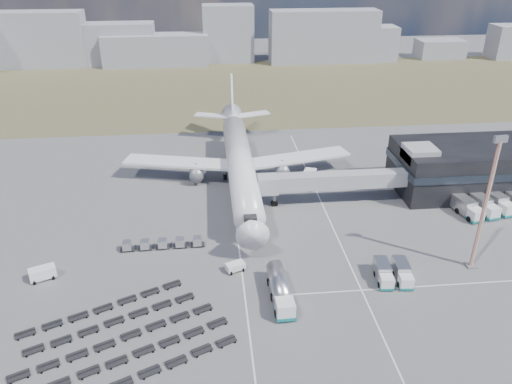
{
  "coord_description": "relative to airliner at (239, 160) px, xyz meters",
  "views": [
    {
      "loc": [
        -6.21,
        -67.66,
        48.26
      ],
      "look_at": [
        2.33,
        19.03,
        4.0
      ],
      "focal_mm": 35.0,
      "sensor_mm": 36.0,
      "label": 1
    }
  ],
  "objects": [
    {
      "name": "service_trucks_far",
      "position": [
        48.39,
        -18.37,
        -3.66
      ],
      "size": [
        14.73,
        10.01,
        3.0
      ],
      "rotation": [
        0.0,
        0.0,
        0.2
      ],
      "color": "white",
      "rests_on": "ground"
    },
    {
      "name": "service_trucks_near",
      "position": [
        21.55,
        -38.22,
        -3.94
      ],
      "size": [
        5.67,
        6.6,
        2.5
      ],
      "rotation": [
        0.0,
        0.0,
        -0.08
      ],
      "color": "white",
      "rests_on": "ground"
    },
    {
      "name": "floodlight_mast",
      "position": [
        35.83,
        -35.9,
        6.18
      ],
      "size": [
        2.17,
        1.77,
        22.89
      ],
      "rotation": [
        0.0,
        0.0,
        0.14
      ],
      "color": "#B7431D",
      "rests_on": "ground"
    },
    {
      "name": "jet_bridge",
      "position": [
        15.9,
        -11.95,
        -0.24
      ],
      "size": [
        30.3,
        3.8,
        7.05
      ],
      "color": "#939399",
      "rests_on": "ground"
    },
    {
      "name": "baggage_dollies",
      "position": [
        -19.56,
        -48.06,
        -4.97
      ],
      "size": [
        31.03,
        25.89,
        0.64
      ],
      "rotation": [
        0.0,
        0.0,
        0.43
      ],
      "color": "black",
      "rests_on": "ground"
    },
    {
      "name": "uld_row",
      "position": [
        -15.25,
        -25.54,
        -4.34
      ],
      "size": [
        14.56,
        1.83,
        1.59
      ],
      "rotation": [
        0.0,
        0.0,
        0.02
      ],
      "color": "black",
      "rests_on": "ground"
    },
    {
      "name": "ground",
      "position": [
        0.0,
        -32.38,
        -5.29
      ],
      "size": [
        420.0,
        420.0,
        0.0
      ],
      "primitive_type": "plane",
      "color": "#565659",
      "rests_on": "ground"
    },
    {
      "name": "utility_van",
      "position": [
        -33.49,
        -32.66,
        -4.21
      ],
      "size": [
        4.38,
        3.2,
        2.15
      ],
      "primitive_type": "cube",
      "rotation": [
        0.0,
        0.0,
        0.39
      ],
      "color": "white",
      "rests_on": "ground"
    },
    {
      "name": "lane_markings",
      "position": [
        9.77,
        -29.38,
        -5.29
      ],
      "size": [
        47.12,
        110.0,
        0.01
      ],
      "color": "silver",
      "rests_on": "ground"
    },
    {
      "name": "grass_strip",
      "position": [
        0.0,
        77.62,
        -5.29
      ],
      "size": [
        420.0,
        90.0,
        0.01
      ],
      "primitive_type": "cube",
      "color": "brown",
      "rests_on": "ground"
    },
    {
      "name": "terminal",
      "position": [
        47.77,
        -8.41,
        -0.04
      ],
      "size": [
        30.4,
        16.4,
        11.0
      ],
      "color": "black",
      "rests_on": "ground"
    },
    {
      "name": "skyline",
      "position": [
        -12.79,
        118.89,
        4.24
      ],
      "size": [
        304.42,
        24.74,
        25.42
      ],
      "color": "gray",
      "rests_on": "ground"
    },
    {
      "name": "fuel_tanker",
      "position": [
        3.21,
        -41.21,
        -3.54
      ],
      "size": [
        3.02,
        10.91,
        3.5
      ],
      "rotation": [
        0.0,
        0.0,
        0.03
      ],
      "color": "white",
      "rests_on": "ground"
    },
    {
      "name": "airliner",
      "position": [
        0.0,
        0.0,
        0.0
      ],
      "size": [
        51.59,
        64.53,
        17.62
      ],
      "color": "white",
      "rests_on": "ground"
    },
    {
      "name": "pushback_tug",
      "position": [
        -3.02,
        -33.37,
        -4.59
      ],
      "size": [
        3.47,
        2.7,
        1.4
      ],
      "primitive_type": "cube",
      "rotation": [
        0.0,
        0.0,
        0.37
      ],
      "color": "white",
      "rests_on": "ground"
    },
    {
      "name": "catering_truck",
      "position": [
        14.7,
        -3.64,
        -3.84
      ],
      "size": [
        4.76,
        6.7,
        2.85
      ],
      "rotation": [
        0.0,
        0.0,
        -0.4
      ],
      "color": "white",
      "rests_on": "ground"
    }
  ]
}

